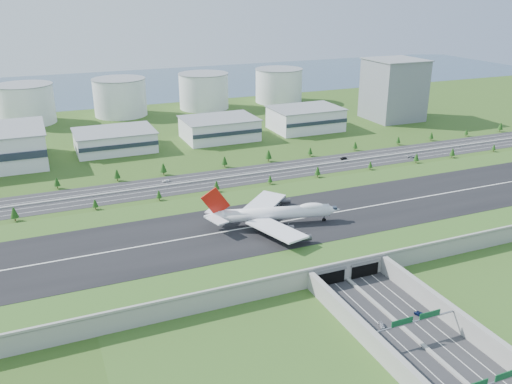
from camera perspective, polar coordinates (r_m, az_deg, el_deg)
name	(u,v)px	position (r m, az deg, el deg)	size (l,w,h in m)	color
ground	(295,234)	(278.36, 4.15, -4.44)	(1200.00, 1200.00, 0.00)	#2A4917
airfield_deck	(296,227)	(276.55, 4.18, -3.67)	(520.00, 100.00, 9.20)	gray
underpass_road	(423,337)	(205.17, 17.13, -14.40)	(38.80, 120.40, 8.00)	#28282B
sign_gantry_near	(416,322)	(205.92, 16.46, -12.99)	(38.70, 0.70, 9.80)	gray
sign_gantry_far	(490,384)	(186.08, 23.45, -18.10)	(38.70, 0.70, 9.80)	gray
north_expressway	(231,177)	(359.14, -2.66, 1.56)	(560.00, 36.00, 0.12)	#28282B
tree_row	(230,170)	(358.70, -2.80, 2.29)	(497.90, 48.62, 8.45)	#3D2819
hangar_mid_a	(115,140)	(431.94, -14.64, 5.27)	(58.00, 42.00, 15.00)	silver
hangar_mid_b	(219,129)	(450.58, -3.89, 6.67)	(58.00, 42.00, 17.00)	silver
hangar_mid_c	(305,119)	(481.34, 5.22, 7.68)	(58.00, 42.00, 19.00)	silver
office_tower	(394,90)	(532.14, 14.28, 10.38)	(46.00, 46.00, 55.00)	slate
fuel_tank_a	(26,104)	(543.18, -23.06, 8.49)	(50.00, 50.00, 35.00)	silver
fuel_tank_b	(120,97)	(549.11, -14.12, 9.64)	(50.00, 50.00, 35.00)	silver
fuel_tank_c	(204,91)	(567.84, -5.52, 10.52)	(50.00, 50.00, 35.00)	silver
fuel_tank_d	(279,86)	(598.17, 2.41, 11.12)	(50.00, 50.00, 35.00)	silver
bay_water	(126,85)	(722.89, -13.48, 10.87)	(1200.00, 260.00, 0.06)	#324960
boeing_747	(273,213)	(266.64, 1.80, -2.25)	(68.26, 63.76, 21.48)	white
car_0	(382,325)	(212.28, 13.07, -13.48)	(1.78, 4.43, 1.51)	silver
car_2	(420,314)	(222.36, 16.90, -12.18)	(2.30, 4.99, 1.39)	#0D1941
car_5	(343,158)	(401.28, 9.19, 3.54)	(1.77, 5.07, 1.67)	black
car_6	(411,157)	(415.65, 15.98, 3.59)	(2.60, 5.64, 1.57)	silver
car_7	(166,181)	(354.66, -9.50, 1.16)	(1.91, 4.71, 1.37)	white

